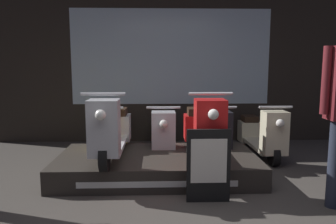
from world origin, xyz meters
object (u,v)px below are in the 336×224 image
Objects in this scene: scooter_display_left at (112,131)px; price_sign_board at (208,166)px; scooter_backrow_3 at (261,134)px; scooter_display_right at (202,130)px; scooter_backrow_0 at (113,135)px; scooter_backrow_1 at (163,135)px; scooter_backrow_2 at (212,135)px.

price_sign_board is at bearing -36.17° from scooter_display_left.
scooter_backrow_3 is at bearing 24.29° from scooter_display_left.
scooter_display_left is 1.00× the size of scooter_backrow_3.
scooter_display_right is 1.00× the size of scooter_backrow_0.
scooter_display_left is 1.00× the size of scooter_display_right.
scooter_backrow_1 and scooter_backrow_2 have the same top height.
scooter_backrow_0 is 1.00× the size of scooter_backrow_2.
scooter_display_right is (1.13, 0.00, 0.00)m from scooter_display_left.
scooter_backrow_0 is 0.77m from scooter_backrow_1.
scooter_backrow_2 is at bearing 180.00° from scooter_backrow_3.
scooter_display_left is 1.75m from scooter_backrow_2.
scooter_backrow_0 is 2.19× the size of price_sign_board.
scooter_display_right is 2.19× the size of price_sign_board.
scooter_backrow_1 is at bearing 56.78° from scooter_display_left.
scooter_backrow_1 is 1.54m from scooter_backrow_3.
scooter_display_left is at bearing -123.22° from scooter_backrow_1.
scooter_display_right is at bearing -38.32° from scooter_backrow_0.
scooter_display_right is 1.00× the size of scooter_backrow_2.
scooter_display_left is 1.00× the size of scooter_backrow_1.
scooter_backrow_2 is at bearing 34.86° from scooter_display_left.
scooter_backrow_3 is (1.54, 0.00, 0.00)m from scooter_backrow_1.
scooter_display_right is 1.13m from scooter_backrow_1.
scooter_display_right is 1.48m from scooter_backrow_3.
price_sign_board is (-0.04, -0.79, -0.21)m from scooter_display_right.
scooter_display_left is 2.42m from scooter_backrow_3.
scooter_backrow_2 is (1.54, 0.00, 0.00)m from scooter_backrow_0.
scooter_display_right is 0.82m from price_sign_board.
scooter_display_left reaches higher than scooter_backrow_3.
scooter_backrow_0 is at bearing 180.00° from scooter_backrow_1.
scooter_backrow_0 is at bearing 141.68° from scooter_display_right.
scooter_backrow_2 reaches higher than price_sign_board.
scooter_backrow_3 is at bearing 0.00° from scooter_backrow_1.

